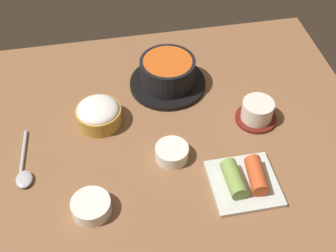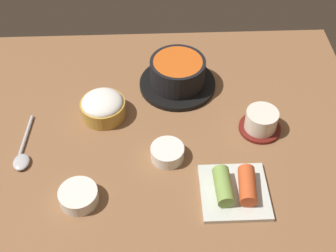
# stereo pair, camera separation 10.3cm
# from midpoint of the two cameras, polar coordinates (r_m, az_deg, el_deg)

# --- Properties ---
(dining_table) EXTENTS (1.00, 0.76, 0.02)m
(dining_table) POSITION_cam_midpoint_polar(r_m,az_deg,el_deg) (1.08, -3.99, -0.97)
(dining_table) COLOR brown
(dining_table) RESTS_ON ground
(stone_pot) EXTENTS (0.20, 0.20, 0.08)m
(stone_pot) POSITION_cam_midpoint_polar(r_m,az_deg,el_deg) (1.15, -2.62, 6.44)
(stone_pot) COLOR black
(stone_pot) RESTS_ON dining_table
(rice_bowl) EXTENTS (0.11, 0.11, 0.06)m
(rice_bowl) POSITION_cam_midpoint_polar(r_m,az_deg,el_deg) (1.08, -11.48, 1.44)
(rice_bowl) COLOR #B78C38
(rice_bowl) RESTS_ON dining_table
(tea_cup_with_saucer) EXTENTS (0.10, 0.10, 0.06)m
(tea_cup_with_saucer) POSITION_cam_midpoint_polar(r_m,az_deg,el_deg) (1.08, 8.53, 1.66)
(tea_cup_with_saucer) COLOR maroon
(tea_cup_with_saucer) RESTS_ON dining_table
(banchan_cup_center) EXTENTS (0.07, 0.07, 0.03)m
(banchan_cup_center) POSITION_cam_midpoint_polar(r_m,az_deg,el_deg) (1.00, -2.47, -3.50)
(banchan_cup_center) COLOR white
(banchan_cup_center) RESTS_ON dining_table
(kimchi_plate) EXTENTS (0.14, 0.14, 0.05)m
(kimchi_plate) POSITION_cam_midpoint_polar(r_m,az_deg,el_deg) (0.96, 6.61, -6.99)
(kimchi_plate) COLOR silver
(kimchi_plate) RESTS_ON dining_table
(side_bowl_near) EXTENTS (0.08, 0.08, 0.03)m
(side_bowl_near) POSITION_cam_midpoint_polar(r_m,az_deg,el_deg) (0.94, -12.86, -10.05)
(side_bowl_near) COLOR white
(side_bowl_near) RESTS_ON dining_table
(spoon) EXTENTS (0.04, 0.17, 0.01)m
(spoon) POSITION_cam_midpoint_polar(r_m,az_deg,el_deg) (1.05, -20.50, -5.59)
(spoon) COLOR #B7B7BC
(spoon) RESTS_ON dining_table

